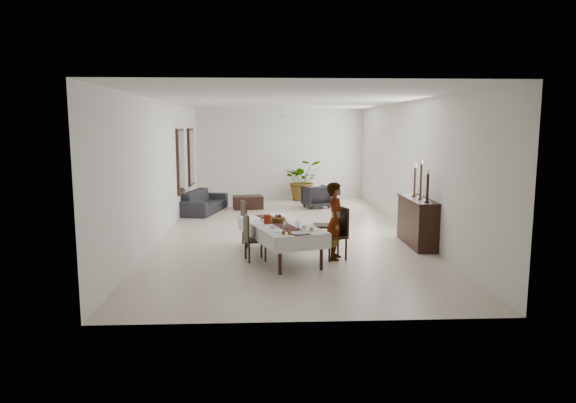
{
  "coord_description": "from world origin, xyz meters",
  "views": [
    {
      "loc": [
        -0.58,
        -12.56,
        2.61
      ],
      "look_at": [
        -0.09,
        -2.05,
        1.05
      ],
      "focal_mm": 32.0,
      "sensor_mm": 36.0,
      "label": 1
    }
  ],
  "objects_px": {
    "sideboard_body": "(417,222)",
    "dining_table_top": "(280,226)",
    "sofa": "(204,201)",
    "red_pitcher": "(267,219)",
    "woman": "(336,221)"
  },
  "relations": [
    {
      "from": "dining_table_top",
      "to": "woman",
      "type": "distance_m",
      "value": 1.09
    },
    {
      "from": "woman",
      "to": "red_pitcher",
      "type": "bearing_deg",
      "value": 97.51
    },
    {
      "from": "sideboard_body",
      "to": "red_pitcher",
      "type": "bearing_deg",
      "value": -163.37
    },
    {
      "from": "red_pitcher",
      "to": "sofa",
      "type": "bearing_deg",
      "value": 108.79
    },
    {
      "from": "sideboard_body",
      "to": "dining_table_top",
      "type": "bearing_deg",
      "value": -161.09
    },
    {
      "from": "red_pitcher",
      "to": "sofa",
      "type": "distance_m",
      "value": 5.92
    },
    {
      "from": "woman",
      "to": "sideboard_body",
      "type": "distance_m",
      "value": 2.28
    },
    {
      "from": "woman",
      "to": "sofa",
      "type": "relative_size",
      "value": 0.68
    },
    {
      "from": "dining_table_top",
      "to": "sofa",
      "type": "bearing_deg",
      "value": 92.17
    },
    {
      "from": "woman",
      "to": "sideboard_body",
      "type": "height_order",
      "value": "woman"
    },
    {
      "from": "dining_table_top",
      "to": "sofa",
      "type": "distance_m",
      "value": 6.05
    },
    {
      "from": "sideboard_body",
      "to": "sofa",
      "type": "relative_size",
      "value": 0.75
    },
    {
      "from": "red_pitcher",
      "to": "dining_table_top",
      "type": "bearing_deg",
      "value": -12.18
    },
    {
      "from": "sofa",
      "to": "red_pitcher",
      "type": "bearing_deg",
      "value": -148.74
    },
    {
      "from": "dining_table_top",
      "to": "woman",
      "type": "height_order",
      "value": "woman"
    }
  ]
}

